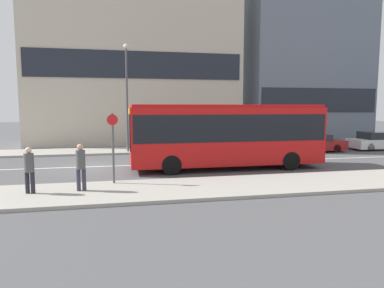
% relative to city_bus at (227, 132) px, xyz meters
% --- Properties ---
extents(ground_plane, '(120.00, 120.00, 0.00)m').
position_rel_city_bus_xyz_m(ground_plane, '(-7.10, 1.98, -1.94)').
color(ground_plane, '#4F4F51').
extents(sidewalk_near, '(44.00, 3.50, 0.13)m').
position_rel_city_bus_xyz_m(sidewalk_near, '(-7.10, -4.27, -1.88)').
color(sidewalk_near, '#A39E93').
rests_on(sidewalk_near, ground_plane).
extents(sidewalk_far, '(44.00, 3.50, 0.13)m').
position_rel_city_bus_xyz_m(sidewalk_far, '(-7.10, 8.23, -1.88)').
color(sidewalk_far, '#A39E93').
rests_on(sidewalk_far, ground_plane).
extents(lane_centerline, '(41.80, 0.16, 0.01)m').
position_rel_city_bus_xyz_m(lane_centerline, '(-7.10, 1.98, -1.94)').
color(lane_centerline, silver).
rests_on(lane_centerline, ground_plane).
extents(apartment_block_left_tower, '(18.25, 5.12, 24.29)m').
position_rel_city_bus_xyz_m(apartment_block_left_tower, '(-4.05, 14.00, 10.20)').
color(apartment_block_left_tower, beige).
rests_on(apartment_block_left_tower, ground_plane).
extents(apartment_block_right_tower, '(12.03, 4.85, 14.12)m').
position_rel_city_bus_xyz_m(apartment_block_right_tower, '(12.60, 13.86, 5.11)').
color(apartment_block_right_tower, slate).
rests_on(apartment_block_right_tower, ground_plane).
extents(city_bus, '(10.11, 2.54, 3.38)m').
position_rel_city_bus_xyz_m(city_bus, '(0.00, 0.00, 0.00)').
color(city_bus, red).
rests_on(city_bus, ground_plane).
extents(parked_car_0, '(4.63, 1.73, 1.28)m').
position_rel_city_bus_xyz_m(parked_car_0, '(8.19, 5.23, -1.33)').
color(parked_car_0, maroon).
rests_on(parked_car_0, ground_plane).
extents(parked_car_1, '(4.50, 1.84, 1.38)m').
position_rel_city_bus_xyz_m(parked_car_1, '(13.88, 5.41, -1.29)').
color(parked_car_1, silver).
rests_on(parked_car_1, ground_plane).
extents(pedestrian_near_stop, '(0.35, 0.34, 1.70)m').
position_rel_city_bus_xyz_m(pedestrian_near_stop, '(-8.74, -4.08, -0.85)').
color(pedestrian_near_stop, '#23232D').
rests_on(pedestrian_near_stop, sidewalk_near).
extents(pedestrian_down_pavement, '(0.35, 0.34, 1.77)m').
position_rel_city_bus_xyz_m(pedestrian_down_pavement, '(-6.95, -4.04, -0.80)').
color(pedestrian_down_pavement, '#383347').
rests_on(pedestrian_down_pavement, sidewalk_near).
extents(bus_stop_sign, '(0.44, 0.12, 2.89)m').
position_rel_city_bus_xyz_m(bus_stop_sign, '(-5.78, -2.98, -0.14)').
color(bus_stop_sign, '#4C4C51').
rests_on(bus_stop_sign, sidewalk_near).
extents(street_lamp, '(0.36, 0.36, 7.44)m').
position_rel_city_bus_xyz_m(street_lamp, '(-5.00, 7.23, 2.68)').
color(street_lamp, '#4C4C51').
rests_on(street_lamp, sidewalk_far).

